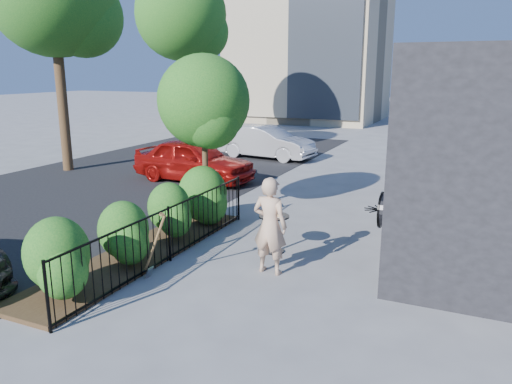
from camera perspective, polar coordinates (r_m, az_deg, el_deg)
The scene contains 13 objects.
ground at distance 9.24m, azimuth -1.90°, elevation -9.28°, with size 120.00×120.00×0.00m, color gray.
fence at distance 9.75m, azimuth -9.88°, elevation -4.69°, with size 0.05×6.05×1.10m.
planting_bed at distance 10.32m, azimuth -13.01°, elevation -6.86°, with size 1.30×6.00×0.08m, color #382616.
shrubs at distance 10.13m, azimuth -12.42°, elevation -3.29°, with size 1.10×5.60×1.24m.
patio_tree at distance 12.01m, azimuth -5.82°, elevation 9.67°, with size 2.20×2.20×3.94m.
street at distance 15.55m, azimuth -20.48°, elevation -0.50°, with size 9.00×30.00×0.01m, color black.
street_tree_near at distance 19.42m, azimuth -22.14°, elevation 19.68°, with size 4.40×4.40×8.28m.
street_tree_far at distance 25.66m, azimuth -8.50°, elevation 18.85°, with size 4.40×4.40×8.28m.
cafe_table at distance 10.09m, azimuth 2.08°, elevation -4.00°, with size 0.61×0.61×0.82m.
woman at distance 8.98m, azimuth 1.61°, elevation -3.87°, with size 0.65×0.43×1.79m, color tan.
shovel at distance 8.97m, azimuth -11.61°, elevation -6.45°, with size 0.50×0.17×1.28m.
car_red at distance 16.60m, azimuth -7.12°, elevation 3.61°, with size 1.66×4.12×1.41m, color #A0110D.
car_silver at distance 20.83m, azimuth 1.20°, elevation 5.70°, with size 1.42×4.06×1.34m, color #B1B1B6.
Camera 1 is at (3.78, -7.60, 3.63)m, focal length 35.00 mm.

